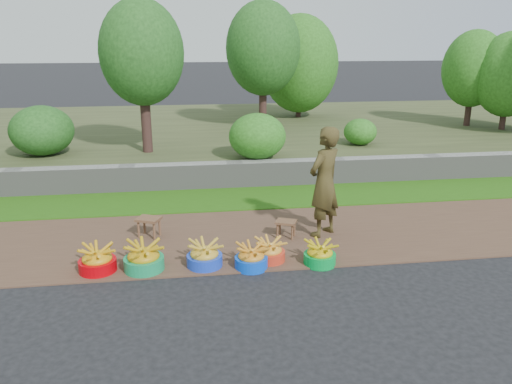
{
  "coord_description": "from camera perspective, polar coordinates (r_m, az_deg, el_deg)",
  "views": [
    {
      "loc": [
        -0.96,
        -6.11,
        3.08
      ],
      "look_at": [
        0.07,
        1.3,
        0.75
      ],
      "focal_mm": 35.0,
      "sensor_mm": 36.0,
      "label": 1
    }
  ],
  "objects": [
    {
      "name": "dirt_shoulder",
      "position": [
        8.04,
        -0.48,
        -5.17
      ],
      "size": [
        80.0,
        2.5,
        0.02
      ],
      "primitive_type": "cube",
      "color": "#513728",
      "rests_on": "ground"
    },
    {
      "name": "ground_plane",
      "position": [
        6.91,
        0.88,
        -9.17
      ],
      "size": [
        120.0,
        120.0,
        0.0
      ],
      "primitive_type": "plane",
      "color": "black",
      "rests_on": "ground"
    },
    {
      "name": "stool_right",
      "position": [
        7.95,
        3.46,
        -3.69
      ],
      "size": [
        0.38,
        0.35,
        0.28
      ],
      "rotation": [
        0.0,
        0.0,
        -0.42
      ],
      "color": "brown",
      "rests_on": "dirt_shoulder"
    },
    {
      "name": "basin_c",
      "position": [
        7.04,
        -5.91,
        -7.26
      ],
      "size": [
        0.5,
        0.5,
        0.37
      ],
      "color": "blue",
      "rests_on": "ground"
    },
    {
      "name": "basin_f",
      "position": [
        7.14,
        7.31,
        -7.09
      ],
      "size": [
        0.45,
        0.45,
        0.34
      ],
      "color": "#009836",
      "rests_on": "ground"
    },
    {
      "name": "retaining_wall",
      "position": [
        10.64,
        -2.48,
        1.99
      ],
      "size": [
        80.0,
        0.35,
        0.55
      ],
      "primitive_type": "cube",
      "color": "gray",
      "rests_on": "ground"
    },
    {
      "name": "vendor_woman",
      "position": [
        7.9,
        7.82,
        1.13
      ],
      "size": [
        0.77,
        0.73,
        1.76
      ],
      "primitive_type": "imported",
      "rotation": [
        0.0,
        0.0,
        3.82
      ],
      "color": "black",
      "rests_on": "dirt_shoulder"
    },
    {
      "name": "earth_bank",
      "position": [
        15.41,
        -4.26,
        6.67
      ],
      "size": [
        80.0,
        10.0,
        0.5
      ],
      "primitive_type": "cube",
      "color": "#404827",
      "rests_on": "ground"
    },
    {
      "name": "grass_verge",
      "position": [
        9.9,
        -1.99,
        -0.72
      ],
      "size": [
        80.0,
        1.5,
        0.04
      ],
      "primitive_type": "cube",
      "color": "#275D10",
      "rests_on": "ground"
    },
    {
      "name": "basin_e",
      "position": [
        7.17,
        1.55,
        -6.83
      ],
      "size": [
        0.45,
        0.45,
        0.34
      ],
      "color": "red",
      "rests_on": "ground"
    },
    {
      "name": "basin_a",
      "position": [
        7.19,
        -17.68,
        -7.48
      ],
      "size": [
        0.51,
        0.51,
        0.38
      ],
      "color": "#BF0008",
      "rests_on": "ground"
    },
    {
      "name": "basin_d",
      "position": [
        6.98,
        -0.55,
        -7.52
      ],
      "size": [
        0.46,
        0.46,
        0.34
      ],
      "color": "blue",
      "rests_on": "ground"
    },
    {
      "name": "basin_b",
      "position": [
        7.06,
        -12.71,
        -7.41
      ],
      "size": [
        0.55,
        0.55,
        0.41
      ],
      "color": "#148C52",
      "rests_on": "ground"
    },
    {
      "name": "stool_left",
      "position": [
        8.13,
        -12.16,
        -3.33
      ],
      "size": [
        0.44,
        0.4,
        0.32
      ],
      "rotation": [
        0.0,
        0.0,
        -0.42
      ],
      "color": "brown",
      "rests_on": "dirt_shoulder"
    },
    {
      "name": "vegetation",
      "position": [
        14.3,
        2.41,
        15.27
      ],
      "size": [
        37.45,
        8.64,
        4.67
      ],
      "color": "#34201C",
      "rests_on": "earth_bank"
    }
  ]
}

